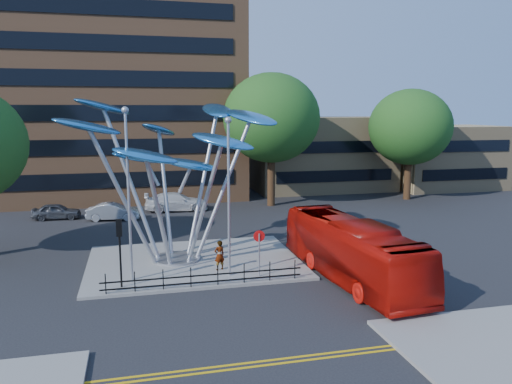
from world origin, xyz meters
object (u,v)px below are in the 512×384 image
object	(u,v)px
red_bus	(351,250)
pedestrian	(219,255)
tree_right	(271,118)
street_lamp_right	(229,183)
tree_far	(410,127)
traffic_light_island	(119,239)
parked_car_left	(57,211)
parked_car_right	(176,202)
leaf_sculpture	(172,144)
no_entry_sign_island	(259,245)
street_lamp_left	(128,180)
parked_car_mid	(113,212)

from	to	relation	value
red_bus	pedestrian	distance (m)	7.06
tree_right	street_lamp_right	world-z (taller)	tree_right
tree_far	tree_right	bearing A→B (deg)	-180.00
traffic_light_island	parked_car_left	distance (m)	18.87
red_bus	parked_car_right	size ratio (longest dim) A/B	2.07
pedestrian	parked_car_left	size ratio (longest dim) A/B	0.43
parked_car_left	pedestrian	bearing A→B (deg)	-144.50
leaf_sculpture	parked_car_left	size ratio (longest dim) A/B	3.37
tree_far	pedestrian	xyz separation A→B (m)	(-21.85, -17.97, -6.14)
street_lamp_right	red_bus	distance (m)	7.25
no_entry_sign_island	tree_far	bearing A→B (deg)	44.25
pedestrian	parked_car_left	distance (m)	19.56
tree_far	no_entry_sign_island	bearing A→B (deg)	-135.75
pedestrian	tree_far	bearing A→B (deg)	-158.86
tree_right	no_entry_sign_island	bearing A→B (deg)	-107.12
pedestrian	parked_car_left	bearing A→B (deg)	-75.35
parked_car_left	parked_car_right	size ratio (longest dim) A/B	0.69
leaf_sculpture	red_bus	bearing A→B (deg)	-32.08
tree_far	pedestrian	distance (m)	28.95
traffic_light_island	parked_car_right	world-z (taller)	traffic_light_island
street_lamp_left	parked_car_mid	size ratio (longest dim) A/B	2.12
pedestrian	parked_car_mid	xyz separation A→B (m)	(-6.13, 14.98, -0.28)
traffic_light_island	red_bus	size ratio (longest dim) A/B	0.30
leaf_sculpture	street_lamp_right	bearing A→B (deg)	-55.09
tree_far	traffic_light_island	world-z (taller)	tree_far
tree_far	red_bus	world-z (taller)	tree_far
traffic_light_island	pedestrian	size ratio (longest dim) A/B	2.10
red_bus	parked_car_left	size ratio (longest dim) A/B	3.02
traffic_light_island	parked_car_mid	xyz separation A→B (m)	(-0.99, 16.51, -1.93)
parked_car_left	parked_car_right	world-z (taller)	parked_car_right
red_bus	parked_car_left	xyz separation A→B (m)	(-17.09, 19.20, -0.94)
tree_far	parked_car_right	world-z (taller)	tree_far
leaf_sculpture	no_entry_sign_island	bearing A→B (deg)	-45.67
no_entry_sign_island	street_lamp_right	bearing A→B (deg)	162.13
no_entry_sign_island	parked_car_right	size ratio (longest dim) A/B	0.45
traffic_light_island	parked_car_right	size ratio (longest dim) A/B	0.62
leaf_sculpture	traffic_light_island	size ratio (longest dim) A/B	3.71
street_lamp_left	parked_car_mid	xyz separation A→B (m)	(-1.49, 15.51, -4.67)
no_entry_sign_island	parked_car_left	distance (m)	21.88
traffic_light_island	no_entry_sign_island	size ratio (longest dim) A/B	1.40
tree_right	leaf_sculpture	xyz separation A→B (m)	(-10.07, -15.32, -1.16)
street_lamp_right	leaf_sculpture	bearing A→B (deg)	124.91
leaf_sculpture	parked_car_mid	size ratio (longest dim) A/B	3.06
tree_far	traffic_light_island	xyz separation A→B (m)	(-27.00, -19.50, -4.49)
parked_car_left	tree_far	bearing A→B (deg)	-84.70
leaf_sculpture	street_lamp_left	size ratio (longest dim) A/B	1.45
street_lamp_left	leaf_sculpture	bearing A→B (deg)	52.60
tree_right	parked_car_mid	distance (m)	16.08
no_entry_sign_island	street_lamp_left	bearing A→B (deg)	171.39
traffic_light_island	parked_car_left	bearing A→B (deg)	106.99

